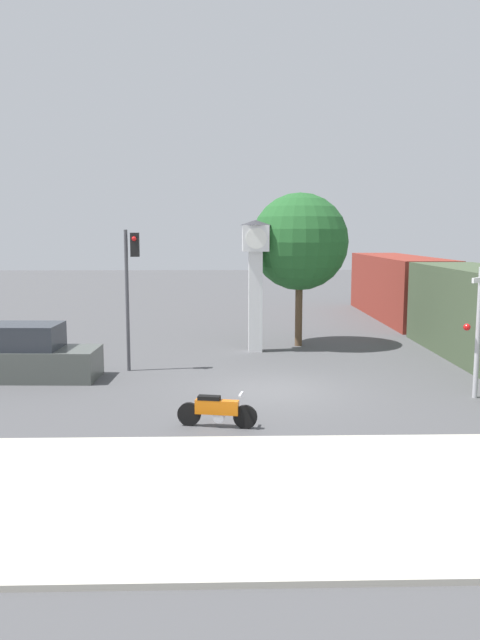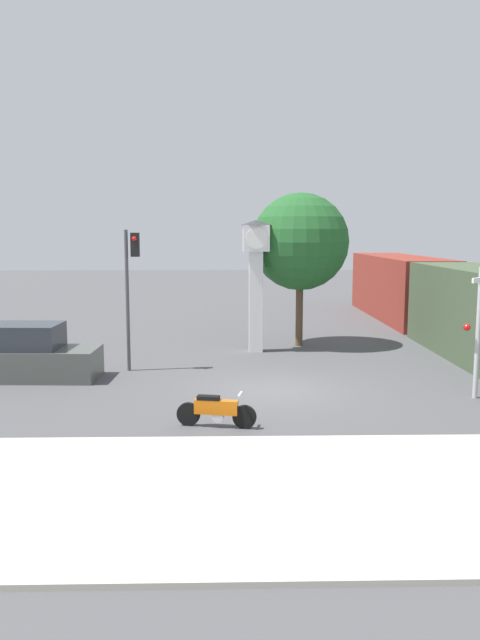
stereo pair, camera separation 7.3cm
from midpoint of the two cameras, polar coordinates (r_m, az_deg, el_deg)
The scene contains 9 objects.
ground_plane at distance 18.96m, azimuth 3.16°, elevation -6.41°, with size 120.00×120.00×0.00m, color #4C4C4F.
sidewalk_strip at distance 11.80m, azimuth 6.10°, elevation -15.37°, with size 36.00×6.00×0.10m.
motorcycle at distance 15.35m, azimuth -2.07°, elevation -8.26°, with size 1.96×0.57×0.87m.
clock_tower at distance 24.56m, azimuth 1.55°, elevation 4.99°, with size 1.22×1.22×5.20m.
freight_train at distance 29.81m, azimuth 17.65°, elevation 1.84°, with size 2.80×24.43×3.40m.
traffic_light at distance 21.37m, azimuth -9.85°, elevation 4.03°, with size 0.50×0.35×4.81m.
railroad_crossing_signal at distance 18.89m, azimuth 21.08°, elevation -0.64°, with size 0.90×0.82×3.76m.
street_tree at distance 25.88m, azimuth 5.61°, elevation 7.11°, with size 3.99×3.99×6.33m.
parked_car at distance 21.29m, azimuth -18.47°, elevation -3.14°, with size 4.27×1.96×1.80m.
Camera 2 is at (-1.41, -18.31, 4.73)m, focal length 35.00 mm.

